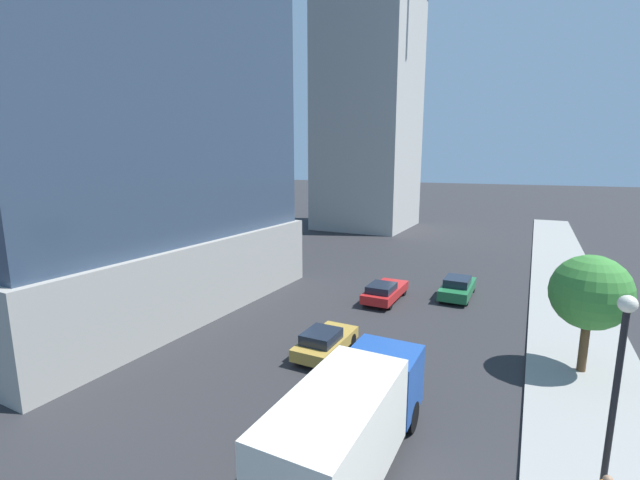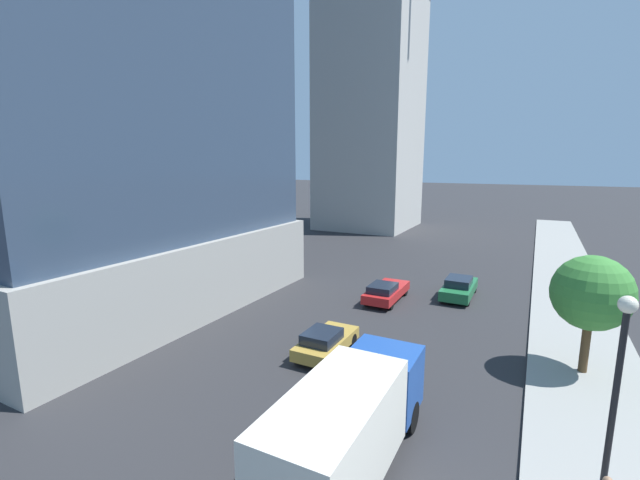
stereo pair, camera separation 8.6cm
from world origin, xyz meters
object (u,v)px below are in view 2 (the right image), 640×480
(construction_building, at_px, (371,91))
(car_green, at_px, (459,287))
(box_truck, at_px, (350,421))
(street_lamp, at_px, (618,374))
(car_red, at_px, (386,291))
(car_gold, at_px, (325,342))
(street_tree, at_px, (592,293))

(construction_building, height_order, car_green, construction_building)
(box_truck, bearing_deg, construction_building, 110.21)
(construction_building, height_order, street_lamp, construction_building)
(construction_building, distance_m, street_lamp, 53.03)
(car_red, xyz_separation_m, box_truck, (4.24, -15.96, 1.15))
(car_gold, bearing_deg, street_lamp, -24.84)
(street_lamp, height_order, car_gold, street_lamp)
(street_tree, xyz_separation_m, car_red, (-10.94, 5.56, -3.05))
(street_tree, bearing_deg, construction_building, 123.27)
(car_gold, relative_size, box_truck, 0.51)
(street_lamp, distance_m, car_gold, 12.27)
(construction_building, xyz_separation_m, car_red, (13.04, -30.98, -18.23))
(car_gold, height_order, car_red, car_gold)
(car_red, bearing_deg, car_gold, -90.00)
(construction_building, relative_size, car_gold, 10.28)
(car_green, bearing_deg, street_tree, -52.36)
(street_lamp, bearing_deg, construction_building, 117.83)
(street_lamp, bearing_deg, box_truck, -163.41)
(construction_building, distance_m, car_gold, 45.89)
(construction_building, bearing_deg, car_green, -58.19)
(car_green, distance_m, box_truck, 19.11)
(car_green, relative_size, car_gold, 1.17)
(street_lamp, bearing_deg, street_tree, 88.52)
(construction_building, bearing_deg, box_truck, -69.79)
(construction_building, bearing_deg, street_lamp, -62.17)
(car_gold, bearing_deg, construction_building, 108.04)
(car_red, bearing_deg, construction_building, 112.83)
(street_tree, xyz_separation_m, box_truck, (-6.70, -10.39, -1.90))
(construction_building, xyz_separation_m, box_truck, (17.28, -46.94, -17.07))
(street_tree, distance_m, car_gold, 11.89)
(car_green, distance_m, car_gold, 12.90)
(car_red, distance_m, box_truck, 16.55)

